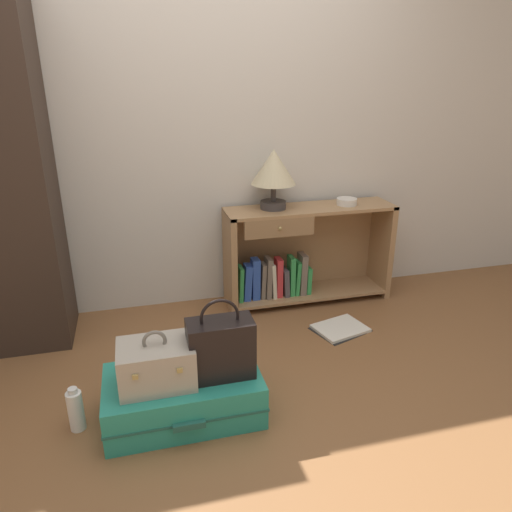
% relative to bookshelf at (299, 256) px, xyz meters
% --- Properties ---
extents(ground_plane, '(9.00, 9.00, 0.00)m').
position_rel_bookshelf_xyz_m(ground_plane, '(-0.64, -1.28, -0.33)').
color(ground_plane, brown).
extents(back_wall, '(6.40, 0.10, 2.60)m').
position_rel_bookshelf_xyz_m(back_wall, '(-0.64, 0.22, 0.97)').
color(back_wall, beige).
rests_on(back_wall, ground_plane).
extents(bookshelf, '(1.15, 0.32, 0.68)m').
position_rel_bookshelf_xyz_m(bookshelf, '(0.00, 0.00, 0.00)').
color(bookshelf, '#A37A51').
rests_on(bookshelf, ground_plane).
extents(table_lamp, '(0.29, 0.29, 0.39)m').
position_rel_bookshelf_xyz_m(table_lamp, '(-0.19, 0.01, 0.61)').
color(table_lamp, '#3D3838').
rests_on(table_lamp, bookshelf).
extents(bowl, '(0.14, 0.14, 0.04)m').
position_rel_bookshelf_xyz_m(bowl, '(0.32, -0.02, 0.37)').
color(bowl, silver).
rests_on(bowl, bookshelf).
extents(suitcase_large, '(0.72, 0.43, 0.22)m').
position_rel_bookshelf_xyz_m(suitcase_large, '(-0.94, -1.04, -0.22)').
color(suitcase_large, teal).
rests_on(suitcase_large, ground_plane).
extents(train_case, '(0.33, 0.25, 0.27)m').
position_rel_bookshelf_xyz_m(train_case, '(-1.05, -1.06, -0.01)').
color(train_case, '#A89E8E').
rests_on(train_case, suitcase_large).
extents(handbag, '(0.30, 0.15, 0.39)m').
position_rel_bookshelf_xyz_m(handbag, '(-0.76, -1.07, 0.03)').
color(handbag, black).
rests_on(handbag, suitcase_large).
extents(bottle, '(0.07, 0.07, 0.22)m').
position_rel_bookshelf_xyz_m(bottle, '(-1.42, -1.01, -0.23)').
color(bottle, white).
rests_on(bottle, ground_plane).
extents(open_book_on_floor, '(0.39, 0.34, 0.02)m').
position_rel_bookshelf_xyz_m(open_book_on_floor, '(0.11, -0.49, -0.32)').
color(open_book_on_floor, white).
rests_on(open_book_on_floor, ground_plane).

